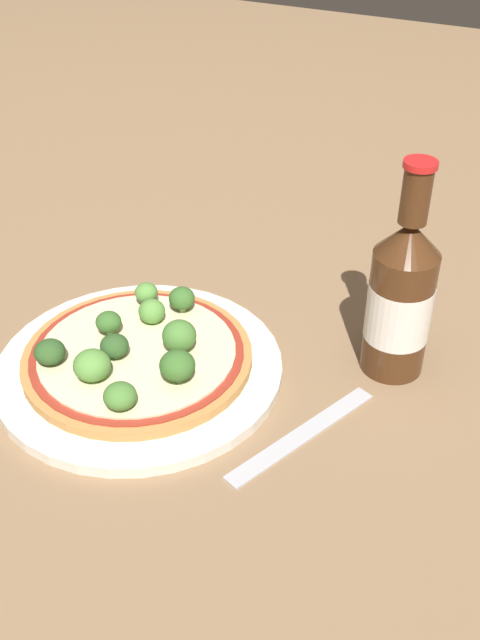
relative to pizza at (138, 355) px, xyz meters
The scene contains 15 objects.
ground_plane 0.03m from the pizza, 135.70° to the right, with size 3.00×3.00×0.00m, color #846647.
plate 0.01m from the pizza, 39.93° to the right, with size 0.29×0.29×0.01m.
pizza is the anchor object (origin of this frame).
broccoli_floret_0 0.05m from the pizza, 166.12° to the left, with size 0.03×0.03×0.03m.
broccoli_floret_1 0.07m from the pizza, 20.31° to the right, with size 0.03×0.03×0.03m.
broccoli_floret_2 0.08m from the pizza, 85.53° to the left, with size 0.03×0.03×0.03m.
broccoli_floret_3 0.09m from the pizza, 138.49° to the right, with size 0.03×0.03×0.03m.
broccoli_floret_4 0.09m from the pizza, 66.34° to the right, with size 0.03×0.03×0.03m.
broccoli_floret_5 0.03m from the pizza, 118.57° to the right, with size 0.03×0.03×0.03m.
broccoli_floret_6 0.05m from the pizza, 101.89° to the left, with size 0.03×0.03×0.03m.
broccoli_floret_7 0.05m from the pizza, 25.60° to the left, with size 0.03×0.03×0.03m.
broccoli_floret_8 0.08m from the pizza, 115.15° to the left, with size 0.02×0.02×0.03m.
broccoli_floret_9 0.06m from the pizza, 102.13° to the right, with size 0.04×0.04×0.03m.
beer_bottle 0.27m from the pizza, 28.55° to the left, with size 0.06×0.06×0.23m.
fork 0.19m from the pizza, ahead, with size 0.08×0.17×0.00m.
Camera 1 is at (0.37, -0.47, 0.49)m, focal length 42.00 mm.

